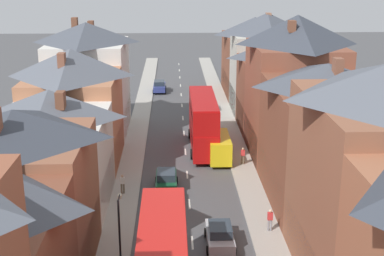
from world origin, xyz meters
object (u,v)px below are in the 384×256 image
car_far_grey (220,235)px  pedestrian_mid_left (270,219)px  street_lamp (120,236)px  car_parked_right_a (159,86)px  double_decker_bus_mid_street (203,122)px  pedestrian_mid_right (123,183)px  delivery_van (219,147)px  car_parked_left_a (207,105)px  pedestrian_far_left (243,155)px  car_near_silver (166,180)px

car_far_grey → pedestrian_mid_left: size_ratio=2.42×
street_lamp → car_parked_right_a: bearing=88.6°
double_decker_bus_mid_street → street_lamp: 24.53m
pedestrian_mid_left → pedestrian_mid_right: same height
pedestrian_mid_left → car_parked_right_a: bearing=101.3°
car_far_grey → delivery_van: bearing=85.3°
car_parked_left_a → pedestrian_far_left: 19.11m
car_near_silver → car_parked_right_a: bearing=92.1°
car_near_silver → delivery_van: size_ratio=0.75×
pedestrian_mid_left → pedestrian_mid_right: 12.62m
car_near_silver → pedestrian_mid_right: 3.61m
double_decker_bus_mid_street → pedestrian_far_left: (3.38, -4.89, -1.78)m
car_parked_left_a → street_lamp: street_lamp is taller
car_parked_left_a → street_lamp: (-7.35, -37.88, 2.40)m
double_decker_bus_mid_street → car_far_grey: double_decker_bus_mid_street is taller
pedestrian_mid_left → pedestrian_mid_right: (-10.70, 6.69, 0.00)m
pedestrian_mid_left → car_near_silver: bearing=133.6°
car_near_silver → pedestrian_far_left: 8.72m
double_decker_bus_mid_street → pedestrian_mid_right: (-7.09, -10.99, -1.78)m
double_decker_bus_mid_street → car_parked_right_a: (-4.89, 24.86, -1.98)m
car_parked_left_a → pedestrian_mid_left: (2.30, -31.79, 0.20)m
pedestrian_mid_left → pedestrian_far_left: size_ratio=1.00×
pedestrian_mid_right → pedestrian_far_left: size_ratio=1.00×
car_parked_right_a → car_near_silver: bearing=-87.9°
double_decker_bus_mid_street → delivery_van: (1.31, -3.39, -1.48)m
double_decker_bus_mid_street → pedestrian_far_left: bearing=-55.3°
double_decker_bus_mid_street → pedestrian_mid_right: 13.20m
double_decker_bus_mid_street → pedestrian_far_left: double_decker_bus_mid_street is taller
car_parked_left_a → delivery_van: (-0.00, -17.51, 0.50)m
delivery_van → car_far_grey: bearing=-94.7°
delivery_van → pedestrian_mid_right: delivery_van is taller
car_parked_left_a → pedestrian_mid_left: pedestrian_mid_left is taller
car_near_silver → car_parked_left_a: car_near_silver is taller
delivery_van → pedestrian_far_left: size_ratio=3.23×
car_far_grey → pedestrian_mid_left: (3.60, 1.67, 0.24)m
pedestrian_far_left → street_lamp: street_lamp is taller
pedestrian_far_left → car_far_grey: bearing=-103.1°
car_parked_right_a → delivery_van: size_ratio=0.77×
delivery_van → pedestrian_mid_right: size_ratio=3.23×
double_decker_bus_mid_street → delivery_van: bearing=-68.9°
car_near_silver → car_far_grey: bearing=-68.7°
car_near_silver → pedestrian_far_left: size_ratio=2.43×
car_parked_right_a → street_lamp: bearing=-91.4°
double_decker_bus_mid_street → car_far_grey: 19.45m
car_near_silver → car_parked_right_a: size_ratio=0.97×
pedestrian_mid_right → car_near_silver: bearing=14.0°
car_parked_right_a → car_far_grey: bearing=-83.7°
car_near_silver → pedestrian_mid_right: bearing=-166.0°
double_decker_bus_mid_street → pedestrian_mid_right: size_ratio=6.71×
car_parked_left_a → car_parked_right_a: car_parked_right_a is taller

